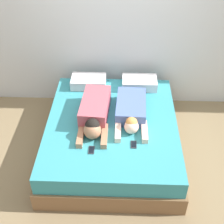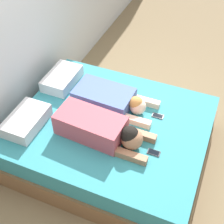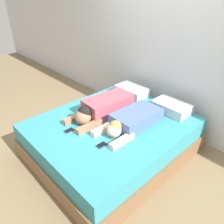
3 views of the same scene
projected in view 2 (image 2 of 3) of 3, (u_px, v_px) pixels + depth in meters
ground_plane at (112, 152)px, 3.56m from camera, size 12.00×12.00×0.00m
wall_back at (1, 30)px, 2.96m from camera, size 12.00×0.06×2.60m
bed at (112, 138)px, 3.39m from camera, size 1.70×2.00×0.49m
pillow_head_left at (26, 121)px, 3.14m from camera, size 0.50×0.31×0.14m
pillow_head_right at (62, 78)px, 3.63m from camera, size 0.50×0.31×0.14m
person_left at (101, 129)px, 3.00m from camera, size 0.37×0.97×0.24m
person_right at (111, 99)px, 3.34m from camera, size 0.40×0.90×0.20m
cell_phone_left at (154, 153)px, 2.93m from camera, size 0.07×0.12×0.01m
cell_phone_right at (158, 116)px, 3.28m from camera, size 0.07×0.12×0.01m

